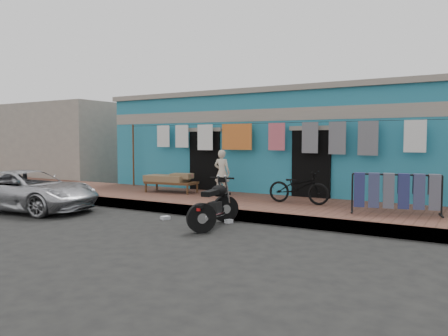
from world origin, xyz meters
TOP-DOWN VIEW (x-y plane):
  - ground at (0.00, 0.00)m, footprint 80.00×80.00m
  - sidewalk at (0.00, 3.00)m, footprint 28.00×3.00m
  - curb at (0.00, 1.55)m, footprint 28.00×0.10m
  - building at (-0.00, 6.99)m, footprint 12.20×5.20m
  - neighbor_left at (-11.00, 7.00)m, footprint 6.00×5.00m
  - clothesline at (0.06, 4.25)m, footprint 10.06×0.06m
  - car at (-4.70, -0.02)m, footprint 4.09×2.42m
  - seated_person at (-1.04, 3.61)m, footprint 0.50×0.36m
  - bicycle at (1.44, 3.19)m, footprint 1.55×0.56m
  - motorcycle at (0.57, 0.66)m, footprint 1.03×1.74m
  - charpoy at (-2.71, 3.42)m, footprint 1.79×1.11m
  - jeans_rack at (3.79, 2.77)m, footprint 2.04×1.21m
  - litter_a at (-0.12, 1.05)m, footprint 0.23×0.20m
  - litter_b at (0.60, 1.20)m, footprint 0.17×0.19m
  - litter_c at (-0.87, 0.83)m, footprint 0.21×0.23m

SIDE VIEW (x-z plane):
  - ground at x=0.00m, z-range 0.00..0.00m
  - litter_c at x=-0.87m, z-range 0.00..0.07m
  - litter_b at x=0.60m, z-range 0.00..0.08m
  - litter_a at x=-0.12m, z-range 0.00..0.09m
  - sidewalk at x=0.00m, z-range 0.00..0.25m
  - curb at x=0.00m, z-range 0.00..0.25m
  - motorcycle at x=0.57m, z-range 0.00..1.02m
  - charpoy at x=-2.71m, z-range 0.25..0.80m
  - car at x=-4.70m, z-range 0.00..1.08m
  - jeans_rack at x=3.79m, z-range 0.25..1.15m
  - bicycle at x=1.44m, z-range 0.25..1.25m
  - seated_person at x=-1.04m, z-range 0.25..1.55m
  - building at x=0.00m, z-range 0.01..3.37m
  - neighbor_left at x=-11.00m, z-range 0.00..3.40m
  - clothesline at x=0.06m, z-range 0.77..2.87m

